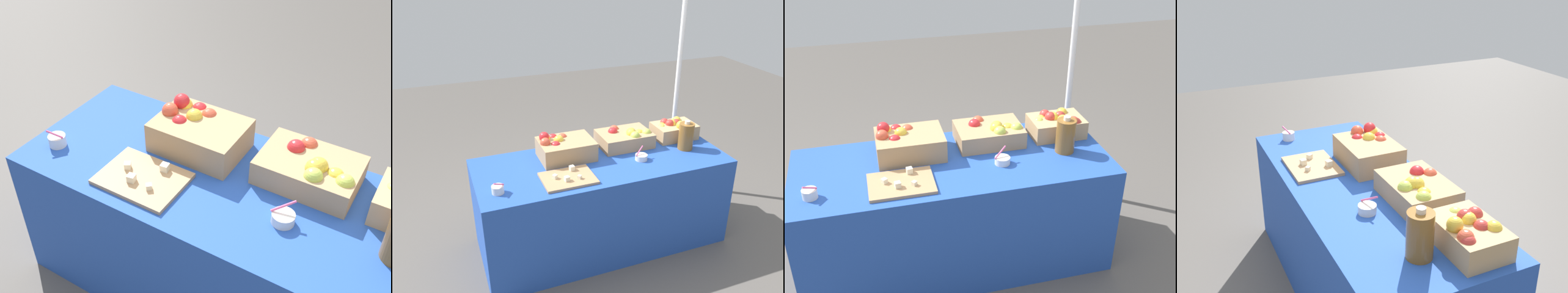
% 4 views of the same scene
% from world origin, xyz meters
% --- Properties ---
extents(ground_plane, '(10.00, 10.00, 0.00)m').
position_xyz_m(ground_plane, '(0.00, 0.00, 0.00)').
color(ground_plane, '#56514C').
extents(table, '(1.90, 0.76, 0.74)m').
position_xyz_m(table, '(0.00, 0.00, 0.37)').
color(table, '#234CAD').
rests_on(table, ground_plane).
extents(apple_crate_left, '(0.34, 0.24, 0.18)m').
position_xyz_m(apple_crate_left, '(0.73, 0.17, 0.82)').
color(apple_crate_left, tan).
rests_on(apple_crate_left, table).
extents(apple_crate_middle, '(0.41, 0.30, 0.16)m').
position_xyz_m(apple_crate_middle, '(0.28, 0.18, 0.81)').
color(apple_crate_middle, tan).
rests_on(apple_crate_middle, table).
extents(apple_crate_right, '(0.40, 0.30, 0.20)m').
position_xyz_m(apple_crate_right, '(-0.25, 0.15, 0.82)').
color(apple_crate_right, tan).
rests_on(apple_crate_right, table).
extents(cutting_board_front, '(0.36, 0.27, 0.05)m').
position_xyz_m(cutting_board_front, '(-0.33, -0.18, 0.75)').
color(cutting_board_front, tan).
rests_on(cutting_board_front, table).
extents(sample_bowl_near, '(0.08, 0.08, 0.09)m').
position_xyz_m(sample_bowl_near, '(-0.81, -0.19, 0.77)').
color(sample_bowl_near, silver).
rests_on(sample_bowl_near, table).
extents(sample_bowl_mid, '(0.10, 0.09, 0.10)m').
position_xyz_m(sample_bowl_mid, '(0.28, -0.10, 0.76)').
color(sample_bowl_mid, silver).
rests_on(sample_bowl_mid, table).
extents(cider_jug, '(0.12, 0.12, 0.24)m').
position_xyz_m(cider_jug, '(0.70, -0.05, 0.85)').
color(cider_jug, brown).
rests_on(cider_jug, table).
extents(tent_pole, '(0.04, 0.04, 2.24)m').
position_xyz_m(tent_pole, '(1.00, 0.59, 1.12)').
color(tent_pole, white).
rests_on(tent_pole, ground_plane).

